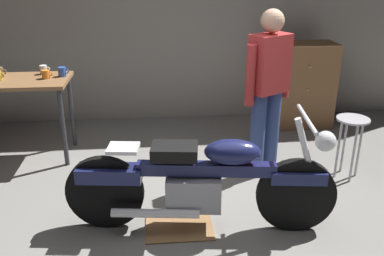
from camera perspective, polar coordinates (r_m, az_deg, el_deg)
The scene contains 11 objects.
ground_plane at distance 3.55m, azimuth 1.00°, elevation -14.10°, with size 12.00×12.00×0.00m, color gray.
back_wall at distance 5.68m, azimuth -2.04°, elevation 16.57°, with size 8.00×0.12×3.10m, color gray.
workbench at distance 4.92m, azimuth -23.74°, elevation 4.76°, with size 1.30×0.64×0.90m.
motorcycle at distance 3.38m, azimuth 1.38°, elevation -7.08°, with size 2.18×0.60×1.00m.
person_standing at distance 4.18m, azimuth 10.25°, elevation 5.46°, with size 0.50×0.38×1.67m.
shop_stool at distance 4.45m, azimuth 20.81°, elevation -0.47°, with size 0.32×0.32×0.64m.
wooden_dresser at distance 5.70m, azimuth 14.64°, elevation 5.64°, with size 0.80×0.47×1.10m.
drip_tray at distance 3.61m, azimuth -1.75°, elevation -13.33°, with size 0.56×0.40×0.01m, color olive.
mug_orange_travel at distance 4.77m, azimuth -19.21°, elevation 6.90°, with size 0.11×0.08×0.09m.
mug_blue_enamel at distance 4.80m, azimuth -17.21°, elevation 7.31°, with size 0.12×0.08×0.10m.
mug_white_ceramic at distance 4.97m, azimuth -19.48°, elevation 7.48°, with size 0.11×0.08×0.10m.
Camera 1 is at (-0.32, -2.85, 2.10)m, focal length 39.30 mm.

